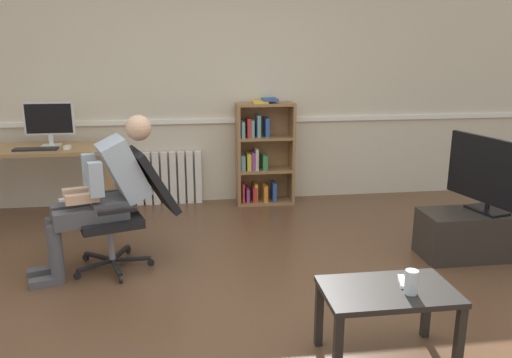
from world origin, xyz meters
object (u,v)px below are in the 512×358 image
at_px(imac_monitor, 49,121).
at_px(office_chair, 130,204).
at_px(drinking_glass, 411,282).
at_px(spare_remote, 402,281).
at_px(radiator, 169,178).
at_px(computer_desk, 45,157).
at_px(keyboard, 36,149).
at_px(computer_mouse, 67,147).
at_px(coffee_table, 388,300).
at_px(tv_screen, 491,174).
at_px(tv_stand, 484,233).
at_px(person_seated, 104,191).
at_px(bookshelf, 262,155).

relative_size(imac_monitor, office_chair, 0.51).
distance_m(imac_monitor, office_chair, 1.66).
xyz_separation_m(office_chair, drinking_glass, (1.64, -1.59, -0.01)).
distance_m(office_chair, spare_remote, 2.20).
bearing_deg(radiator, drinking_glass, -66.83).
distance_m(imac_monitor, radiator, 1.38).
relative_size(computer_desk, spare_remote, 9.13).
relative_size(imac_monitor, radiator, 0.67).
bearing_deg(keyboard, imac_monitor, 66.15).
distance_m(computer_desk, office_chair, 1.57).
xyz_separation_m(computer_mouse, radiator, (0.94, 0.51, -0.48)).
xyz_separation_m(imac_monitor, coffee_table, (2.42, -2.84, -0.64)).
bearing_deg(tv_screen, office_chair, 72.20).
relative_size(office_chair, tv_stand, 0.88).
bearing_deg(tv_screen, radiator, 41.78).
bearing_deg(keyboard, coffee_table, -46.18).
bearing_deg(imac_monitor, office_chair, -56.20).
relative_size(computer_desk, office_chair, 1.44).
xyz_separation_m(person_seated, tv_stand, (3.11, -0.16, -0.45)).
bearing_deg(tv_screen, tv_stand, 90.00).
bearing_deg(office_chair, spare_remote, 30.25).
distance_m(radiator, office_chair, 1.67).
distance_m(bookshelf, spare_remote, 3.02).
bearing_deg(coffee_table, computer_desk, 131.91).
bearing_deg(drinking_glass, spare_remote, 86.09).
distance_m(imac_monitor, spare_remote, 3.80).
bearing_deg(office_chair, bookshelf, 121.95).
distance_m(bookshelf, person_seated, 2.17).
height_order(imac_monitor, office_chair, imac_monitor).
distance_m(keyboard, tv_screen, 4.13).
distance_m(keyboard, radiator, 1.42).
bearing_deg(keyboard, computer_mouse, 3.94).
distance_m(person_seated, coffee_table, 2.28).
bearing_deg(coffee_table, bookshelf, 94.68).
relative_size(keyboard, tv_screen, 0.45).
bearing_deg(computer_mouse, radiator, 28.37).
bearing_deg(computer_mouse, coffee_table, -49.89).
distance_m(bookshelf, office_chair, 2.00).
bearing_deg(spare_remote, computer_mouse, 147.67).
bearing_deg(tv_screen, keyboard, 57.80).
bearing_deg(tv_screen, bookshelf, 29.56).
bearing_deg(office_chair, computer_mouse, -166.46).
bearing_deg(computer_mouse, drinking_glass, -49.43).
xyz_separation_m(office_chair, coffee_table, (1.54, -1.52, -0.15)).
xyz_separation_m(imac_monitor, person_seated, (0.70, -1.38, -0.36)).
xyz_separation_m(imac_monitor, office_chair, (0.88, -1.32, -0.49)).
bearing_deg(imac_monitor, keyboard, -113.85).
distance_m(person_seated, tv_stand, 3.15).
height_order(bookshelf, spare_remote, bookshelf).
height_order(coffee_table, spare_remote, spare_remote).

